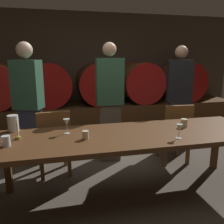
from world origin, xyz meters
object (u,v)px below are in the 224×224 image
at_px(chair_left, 54,140).
at_px(candle_center, 18,134).
at_px(wine_barrel_left, 49,85).
at_px(wine_barrel_center, 98,83).
at_px(guest_left, 29,103).
at_px(guest_center, 110,102).
at_px(chair_right, 175,131).
at_px(wine_barrel_right, 140,82).
at_px(pitcher, 13,123).
at_px(wine_glass_center, 179,128).
at_px(cup_center_right, 85,135).
at_px(guest_right, 178,99).
at_px(dining_table, 132,139).
at_px(wine_barrel_far_right, 181,81).
at_px(wine_glass_left, 67,123).
at_px(cup_far_right, 184,123).
at_px(cup_center_left, 6,141).

xyz_separation_m(chair_left, candle_center, (-0.33, -0.57, 0.29)).
xyz_separation_m(wine_barrel_left, wine_barrel_center, (1.00, 0.00, 0.00)).
relative_size(guest_left, guest_center, 1.00).
xyz_separation_m(wine_barrel_center, chair_right, (0.77, -1.99, -0.49)).
distance_m(chair_left, guest_center, 0.96).
distance_m(wine_barrel_right, pitcher, 3.23).
bearing_deg(wine_barrel_right, wine_barrel_center, 180.00).
bearing_deg(guest_center, wine_glass_center, 112.18).
distance_m(wine_barrel_center, guest_left, 1.95).
xyz_separation_m(wine_barrel_center, wine_glass_center, (0.30, -2.92, -0.14)).
bearing_deg(wine_barrel_left, pitcher, -98.48).
height_order(wine_barrel_center, guest_left, guest_left).
bearing_deg(cup_center_right, guest_right, 35.76).
height_order(wine_barrel_left, chair_right, wine_barrel_left).
bearing_deg(guest_center, wine_barrel_left, -58.73).
distance_m(dining_table, chair_right, 1.12).
bearing_deg(wine_barrel_far_right, pitcher, -145.20).
xyz_separation_m(wine_barrel_far_right, candle_center, (-3.20, -2.57, -0.20)).
bearing_deg(wine_barrel_center, wine_glass_left, -107.28).
relative_size(dining_table, chair_left, 3.22).
distance_m(pitcher, wine_glass_center, 1.76).
bearing_deg(guest_left, guest_right, -159.98).
xyz_separation_m(wine_barrel_center, guest_center, (-0.13, -1.67, -0.10)).
bearing_deg(wine_glass_left, cup_center_right, -52.36).
height_order(wine_barrel_right, cup_far_right, wine_barrel_right).
bearing_deg(cup_center_right, dining_table, 6.82).
height_order(guest_right, wine_glass_left, guest_right).
xyz_separation_m(pitcher, cup_center_right, (0.73, -0.44, -0.05)).
bearing_deg(wine_glass_center, wine_barrel_left, 114.01).
xyz_separation_m(chair_right, wine_glass_left, (-1.55, -0.51, 0.36)).
xyz_separation_m(guest_left, guest_center, (1.13, -0.18, -0.01)).
height_order(wine_barrel_left, guest_left, guest_left).
bearing_deg(wine_barrel_center, wine_barrel_right, 0.00).
bearing_deg(wine_glass_left, wine_barrel_left, 95.14).
xyz_separation_m(wine_barrel_center, chair_left, (-0.93, -2.00, -0.49)).
bearing_deg(cup_far_right, candle_center, 179.93).
bearing_deg(cup_center_left, guest_right, 27.10).
bearing_deg(cup_center_right, wine_barrel_center, 77.39).
bearing_deg(wine_barrel_center, candle_center, -116.10).
xyz_separation_m(wine_barrel_left, wine_glass_left, (0.23, -2.50, -0.13)).
xyz_separation_m(wine_barrel_right, dining_table, (-1.05, -2.66, -0.31)).
xyz_separation_m(chair_left, wine_glass_center, (1.23, -0.92, 0.35)).
xyz_separation_m(pitcher, wine_glass_left, (0.57, -0.22, 0.03)).
bearing_deg(wine_glass_center, guest_left, 137.33).
bearing_deg(cup_center_left, dining_table, 3.98).
bearing_deg(wine_glass_left, chair_left, 106.96).
distance_m(wine_barrel_center, chair_left, 2.26).
distance_m(wine_barrel_center, guest_center, 1.67).
height_order(wine_barrel_left, pitcher, wine_barrel_left).
relative_size(wine_barrel_left, dining_table, 0.31).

